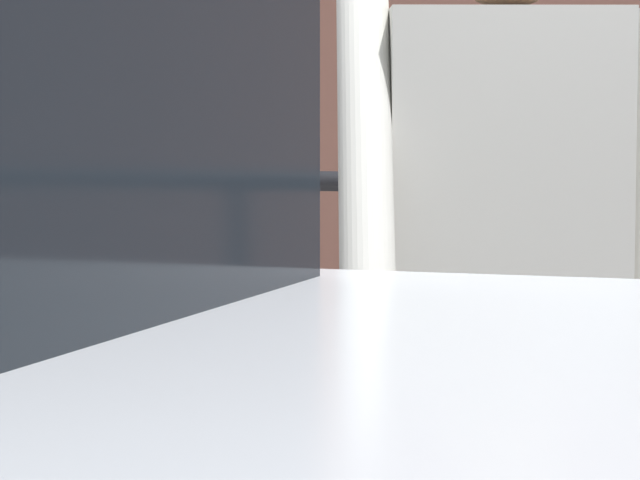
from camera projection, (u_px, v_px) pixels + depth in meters
parking_meter at (171, 168)px, 2.65m from camera, size 0.18×0.19×1.49m
pedestrian_at_meter at (505, 287)px, 2.62m from camera, size 0.57×0.53×1.58m
background_railing at (434, 275)px, 4.41m from camera, size 24.06×0.06×1.03m
backdrop_wall at (582, 67)px, 7.08m from camera, size 32.00×0.50×3.16m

